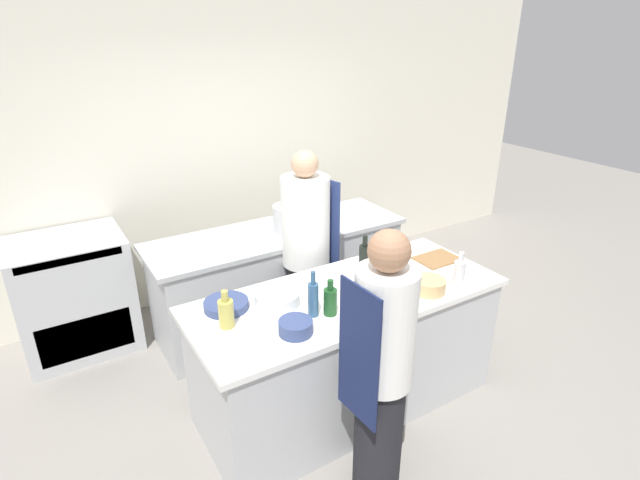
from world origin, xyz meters
TOP-DOWN VIEW (x-y plane):
  - ground_plane at (0.00, 0.00)m, footprint 16.00×16.00m
  - wall_back at (0.00, 2.13)m, footprint 8.00×0.06m
  - prep_counter at (0.00, 0.00)m, footprint 2.11×0.86m
  - pass_counter at (0.10, 1.20)m, footprint 2.24×0.71m
  - oven_range at (-1.49, 1.74)m, footprint 0.86×0.68m
  - chef_at_prep_near at (-0.24, -0.67)m, footprint 0.34×0.33m
  - chef_at_stove at (0.13, 0.76)m, footprint 0.42×0.41m
  - bottle_olive_oil at (-0.82, 0.05)m, footprint 0.09×0.09m
  - bottle_vinegar at (0.27, 0.19)m, footprint 0.08×0.08m
  - bottle_wine at (-0.24, -0.15)m, footprint 0.08×0.08m
  - bottle_cooking_oil at (-0.33, -0.11)m, footprint 0.06×0.06m
  - bottle_sauce at (0.68, -0.31)m, footprint 0.08×0.08m
  - bowl_mixing_large at (-0.75, 0.24)m, footprint 0.28×0.28m
  - bowl_prep_small at (0.46, -0.26)m, footprint 0.22×0.22m
  - bowl_ceramic_blue at (-0.47, 0.11)m, footprint 0.28×0.28m
  - bowl_wooden_salad at (-0.52, -0.22)m, footprint 0.20×0.20m
  - cutting_board at (0.86, 0.07)m, footprint 0.31×0.24m
  - stockpot at (0.21, 1.17)m, footprint 0.30×0.30m

SIDE VIEW (x-z plane):
  - ground_plane at x=0.00m, z-range 0.00..0.00m
  - prep_counter at x=0.00m, z-range 0.00..0.90m
  - pass_counter at x=0.10m, z-range 0.00..0.90m
  - oven_range at x=-1.49m, z-range 0.00..0.98m
  - chef_at_prep_near at x=-0.24m, z-range 0.01..1.64m
  - chef_at_stove at x=0.13m, z-range 0.00..1.68m
  - cutting_board at x=0.86m, z-range 0.90..0.91m
  - bowl_mixing_large at x=-0.75m, z-range 0.90..0.95m
  - bowl_wooden_salad at x=-0.52m, z-range 0.90..0.98m
  - bowl_ceramic_blue at x=-0.47m, z-range 0.90..0.99m
  - bowl_prep_small at x=0.46m, z-range 0.90..0.99m
  - bottle_wine at x=-0.24m, z-range 0.87..1.11m
  - bottle_olive_oil at x=-0.82m, z-range 0.87..1.11m
  - bottle_sauce at x=0.68m, z-range 0.87..1.12m
  - stockpot at x=0.21m, z-range 0.90..1.11m
  - bottle_vinegar at x=0.27m, z-range 0.87..1.15m
  - bottle_cooking_oil at x=-0.33m, z-range 0.87..1.16m
  - wall_back at x=0.00m, z-range 0.00..2.80m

